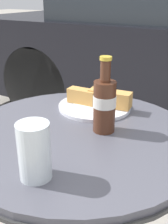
# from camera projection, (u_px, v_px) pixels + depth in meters

# --- Properties ---
(bistro_table) EXTENTS (0.71, 0.71, 0.73)m
(bistro_table) POSITION_uv_depth(u_px,v_px,m) (78.00, 174.00, 0.89)
(bistro_table) COLOR #333333
(bistro_table) RESTS_ON ground_plane
(cola_bottle_left) EXTENTS (0.07, 0.07, 0.22)m
(cola_bottle_left) POSITION_uv_depth(u_px,v_px,m) (104.00, 103.00, 0.80)
(cola_bottle_left) COLOR #4C2819
(cola_bottle_left) RESTS_ON bistro_table
(drinking_glass) EXTENTS (0.07, 0.07, 0.13)m
(drinking_glass) POSITION_uv_depth(u_px,v_px,m) (34.00, 154.00, 0.60)
(drinking_glass) COLOR black
(drinking_glass) RESTS_ON bistro_table
(lunch_plate_near) EXTENTS (0.26, 0.26, 0.07)m
(lunch_plate_near) POSITION_uv_depth(u_px,v_px,m) (97.00, 103.00, 0.99)
(lunch_plate_near) COLOR white
(lunch_plate_near) RESTS_ON bistro_table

